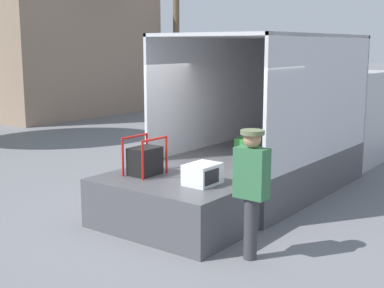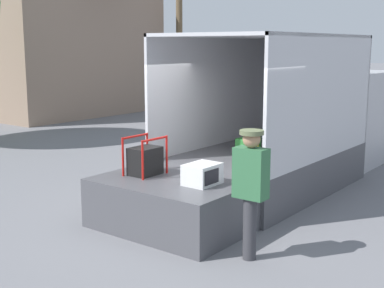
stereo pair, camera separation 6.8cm
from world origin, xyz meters
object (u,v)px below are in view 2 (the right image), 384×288
microwave (202,174)px  utility_pole (179,22)px  box_truck (306,131)px  worker_person (251,181)px  portable_generator (146,160)px  pickup_truck_blue (382,107)px

microwave → utility_pole: utility_pole is taller
box_truck → worker_person: box_truck is taller
utility_pole → box_truck: bearing=-127.7°
microwave → box_truck: bearing=6.7°
box_truck → microwave: bearing=-173.3°
worker_person → utility_pole: 17.14m
box_truck → worker_person: 5.30m
box_truck → portable_generator: box_truck is taller
utility_pole → worker_person: bearing=-137.9°
box_truck → portable_generator: (-4.70, 0.55, 0.06)m
portable_generator → worker_person: (-0.35, -2.18, 0.07)m
microwave → utility_pole: bearing=40.2°
box_truck → microwave: box_truck is taller
pickup_truck_blue → box_truck: bearing=-172.5°
microwave → worker_person: size_ratio=0.31×
pickup_truck_blue → worker_person: bearing=-168.6°
microwave → worker_person: (-0.40, -1.08, 0.15)m
portable_generator → box_truck: bearing=-6.7°
microwave → portable_generator: 1.10m
box_truck → utility_pole: utility_pole is taller
portable_generator → worker_person: 2.21m
pickup_truck_blue → portable_generator: bearing=-177.6°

